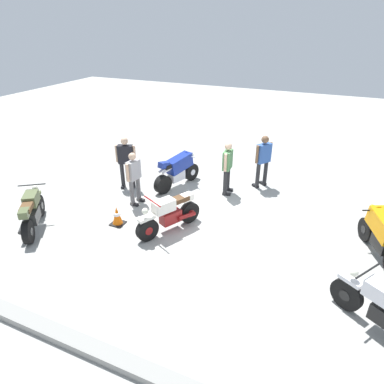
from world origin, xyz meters
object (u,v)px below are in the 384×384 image
Objects in this scene: person_in_green_shirt at (227,165)px; person_in_gray_shirt at (134,175)px; motorcycle_orange_sportbike at (383,235)px; person_in_blue_shirt at (263,158)px; motorcycle_cream_vintage at (169,214)px; traffic_cone at (117,216)px; person_in_black_shirt at (126,159)px; motorcycle_blue_sportbike at (178,170)px; motorcycle_olive_vintage at (32,212)px.

person_in_green_shirt is 2.89m from person_in_gray_shirt.
motorcycle_orange_sportbike is at bearing 5.41° from person_in_gray_shirt.
person_in_green_shirt reaches higher than person_in_gray_shirt.
motorcycle_cream_vintage is at bearing 98.26° from person_in_blue_shirt.
person_in_gray_shirt is (3.21, 2.65, -0.10)m from person_in_blue_shirt.
person_in_blue_shirt is 4.97m from traffic_cone.
person_in_gray_shirt is (1.63, -0.93, 0.43)m from motorcycle_cream_vintage.
motorcycle_orange_sportbike is 4.29m from person_in_blue_shirt.
traffic_cone is (2.12, 2.97, -0.70)m from person_in_green_shirt.
person_in_black_shirt is at bearing -167.58° from person_in_green_shirt.
motorcycle_blue_sportbike is 3.60× the size of traffic_cone.
motorcycle_olive_vintage is at bearing -122.64° from person_in_gray_shirt.
person_in_green_shirt is at bearing -125.51° from traffic_cone.
motorcycle_orange_sportbike is 1.10× the size of person_in_green_shirt.
person_in_blue_shirt is 4.42m from person_in_black_shirt.
motorcycle_blue_sportbike is 4.53m from motorcycle_olive_vintage.
motorcycle_cream_vintage is at bearing -140.38° from motorcycle_blue_sportbike.
motorcycle_blue_sportbike is 1.69m from person_in_green_shirt.
motorcycle_blue_sportbike and motorcycle_orange_sportbike have the same top height.
person_in_blue_shirt is at bearing -128.06° from traffic_cone.
motorcycle_blue_sportbike is 2.85m from traffic_cone.
person_in_green_shirt is at bearing 45.14° from motorcycle_orange_sportbike.
motorcycle_orange_sportbike is 1.06× the size of person_in_blue_shirt.
motorcycle_orange_sportbike reaches higher than traffic_cone.
traffic_cone is (-1.91, -1.05, -0.23)m from motorcycle_olive_vintage.
motorcycle_orange_sportbike is 1.15× the size of person_in_gray_shirt.
person_in_black_shirt is (-0.91, -3.10, 0.50)m from motorcycle_olive_vintage.
person_in_blue_shirt is at bearing 93.98° from person_in_black_shirt.
traffic_cone is (-1.00, 2.06, -0.73)m from person_in_black_shirt.
motorcycle_blue_sportbike reaches higher than traffic_cone.
person_in_gray_shirt is 3.06× the size of traffic_cone.
motorcycle_blue_sportbike is 1.70m from person_in_black_shirt.
motorcycle_cream_vintage is 0.97× the size of motorcycle_orange_sportbike.
person_in_blue_shirt is at bearing 40.74° from person_in_green_shirt.
motorcycle_cream_vintage reaches higher than traffic_cone.
motorcycle_olive_vintage is 1.04× the size of person_in_gray_shirt.
person_in_green_shirt is at bearing 41.86° from person_in_gray_shirt.
person_in_black_shirt is at bearing -51.36° from motorcycle_olive_vintage.
motorcycle_olive_vintage is 3.19× the size of traffic_cone.
motorcycle_blue_sportbike is 1.13× the size of motorcycle_olive_vintage.
motorcycle_cream_vintage is at bearing -108.08° from person_in_green_shirt.
traffic_cone is at bearing -51.31° from motorcycle_cream_vintage.
person_in_black_shirt is 3.25× the size of traffic_cone.
traffic_cone is (6.44, 1.31, -0.33)m from motorcycle_orange_sportbike.
person_in_black_shirt is at bearing 60.44° from motorcycle_orange_sportbike.
person_in_blue_shirt reaches higher than person_in_black_shirt.
motorcycle_orange_sportbike is at bearing -109.20° from motorcycle_olive_vintage.
person_in_blue_shirt reaches higher than person_in_gray_shirt.
motorcycle_cream_vintage is at bearing -24.96° from person_in_gray_shirt.
person_in_gray_shirt is 0.94× the size of person_in_black_shirt.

